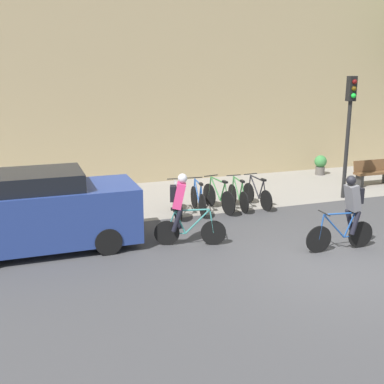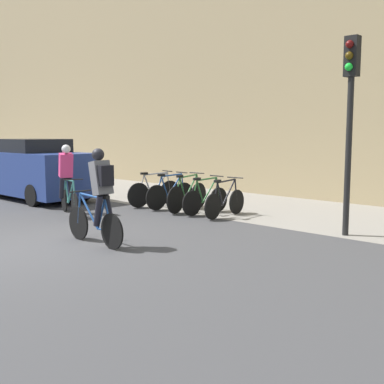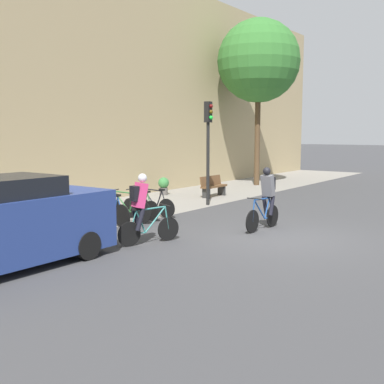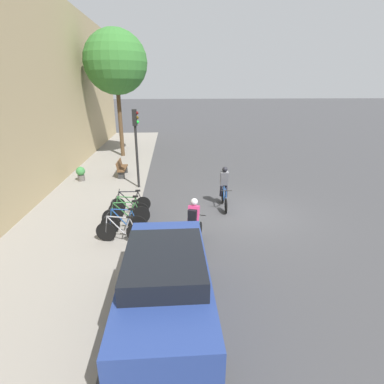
# 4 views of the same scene
# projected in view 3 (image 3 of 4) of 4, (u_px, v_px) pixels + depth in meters

# --- Properties ---
(ground) EXTENTS (200.00, 200.00, 0.00)m
(ground) POSITION_uv_depth(u_px,v_px,m) (282.00, 238.00, 12.47)
(ground) COLOR #3D3D3F
(kerb_strip) EXTENTS (44.00, 4.50, 0.01)m
(kerb_strip) POSITION_uv_depth(u_px,v_px,m) (100.00, 213.00, 16.41)
(kerb_strip) COLOR gray
(kerb_strip) RESTS_ON ground
(building_facade) EXTENTS (44.00, 0.60, 9.60)m
(building_facade) POSITION_uv_depth(u_px,v_px,m) (48.00, 75.00, 17.31)
(building_facade) COLOR tan
(building_facade) RESTS_ON ground
(cyclist_pink) EXTENTS (1.63, 0.67, 1.74)m
(cyclist_pink) POSITION_uv_depth(u_px,v_px,m) (142.00, 206.00, 11.63)
(cyclist_pink) COLOR black
(cyclist_pink) RESTS_ON ground
(cyclist_grey) EXTENTS (1.74, 0.46, 1.76)m
(cyclist_grey) POSITION_uv_depth(u_px,v_px,m) (267.00, 196.00, 13.55)
(cyclist_grey) COLOR black
(cyclist_grey) RESTS_ON ground
(parked_bike_0) EXTENTS (0.46, 1.70, 0.98)m
(parked_bike_0) POSITION_uv_depth(u_px,v_px,m) (95.00, 215.00, 13.61)
(parked_bike_0) COLOR black
(parked_bike_0) RESTS_ON ground
(parked_bike_1) EXTENTS (0.46, 1.62, 0.97)m
(parked_bike_1) POSITION_uv_depth(u_px,v_px,m) (111.00, 212.00, 14.12)
(parked_bike_1) COLOR black
(parked_bike_1) RESTS_ON ground
(parked_bike_2) EXTENTS (0.46, 1.74, 0.98)m
(parked_bike_2) POSITION_uv_depth(u_px,v_px,m) (127.00, 209.00, 14.63)
(parked_bike_2) COLOR black
(parked_bike_2) RESTS_ON ground
(parked_bike_3) EXTENTS (0.46, 1.58, 0.95)m
(parked_bike_3) POSITION_uv_depth(u_px,v_px,m) (141.00, 207.00, 15.14)
(parked_bike_3) COLOR black
(parked_bike_3) RESTS_ON ground
(parked_bike_4) EXTENTS (0.46, 1.63, 0.94)m
(parked_bike_4) POSITION_uv_depth(u_px,v_px,m) (154.00, 205.00, 15.65)
(parked_bike_4) COLOR black
(parked_bike_4) RESTS_ON ground
(traffic_light_pole) EXTENTS (0.26, 0.30, 3.86)m
(traffic_light_pole) POSITION_uv_depth(u_px,v_px,m) (208.00, 134.00, 17.86)
(traffic_light_pole) COLOR black
(traffic_light_pole) RESTS_ON ground
(bench) EXTENTS (1.48, 0.44, 0.89)m
(bench) POSITION_uv_depth(u_px,v_px,m) (213.00, 186.00, 20.51)
(bench) COLOR brown
(bench) RESTS_ON ground
(parked_car) EXTENTS (4.30, 1.84, 1.85)m
(parked_car) POSITION_uv_depth(u_px,v_px,m) (8.00, 224.00, 9.64)
(parked_car) COLOR navy
(parked_car) RESTS_ON ground
(street_tree_0) EXTENTS (4.20, 4.20, 8.45)m
(street_tree_0) POSITION_uv_depth(u_px,v_px,m) (259.00, 61.00, 24.38)
(street_tree_0) COLOR #4C3823
(street_tree_0) RESTS_ON ground
(potted_plant) EXTENTS (0.48, 0.48, 0.78)m
(potted_plant) POSITION_uv_depth(u_px,v_px,m) (164.00, 185.00, 21.08)
(potted_plant) COLOR #56514C
(potted_plant) RESTS_ON ground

